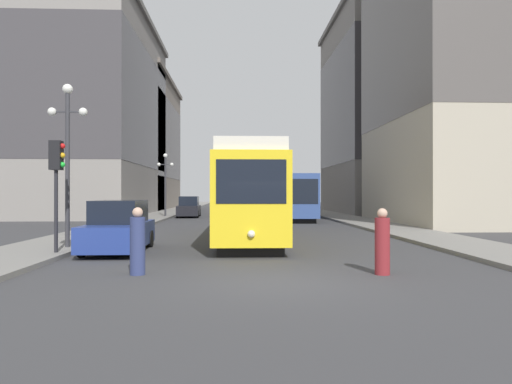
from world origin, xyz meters
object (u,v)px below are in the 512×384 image
object	(u,v)px
streetcar	(248,193)
traffic_light_near_left	(57,167)
parked_car_left_near	(119,228)
parked_car_left_mid	(189,207)
pedestrian_crossing_near	(382,244)
pedestrian_crossing_far	(138,243)
lamp_post_left_near	(68,141)
lamp_post_left_far	(165,175)
transit_bus	(292,195)

from	to	relation	value
streetcar	traffic_light_near_left	bearing A→B (deg)	-139.27
parked_car_left_near	parked_car_left_mid	distance (m)	24.62
parked_car_left_near	pedestrian_crossing_near	distance (m)	9.37
pedestrian_crossing_near	pedestrian_crossing_far	xyz separation A→B (m)	(-6.22, 0.24, 0.01)
pedestrian_crossing_far	parked_car_left_mid	bearing A→B (deg)	114.85
pedestrian_crossing_far	pedestrian_crossing_near	bearing A→B (deg)	19.39
pedestrian_crossing_near	streetcar	bearing A→B (deg)	-140.03
lamp_post_left_near	lamp_post_left_far	xyz separation A→B (m)	(0.00, 23.21, -0.30)
parked_car_left_near	lamp_post_left_near	bearing A→B (deg)	171.33
traffic_light_near_left	pedestrian_crossing_far	bearing A→B (deg)	-46.19
transit_bus	parked_car_left_mid	bearing A→B (deg)	153.38
streetcar	lamp_post_left_near	distance (m)	7.82
streetcar	pedestrian_crossing_near	world-z (taller)	streetcar
traffic_light_near_left	transit_bus	bearing A→B (deg)	64.62
pedestrian_crossing_far	lamp_post_left_near	xyz separation A→B (m)	(-3.56, 5.08, 3.17)
lamp_post_left_near	traffic_light_near_left	bearing A→B (deg)	-82.22
streetcar	traffic_light_near_left	distance (m)	8.39
pedestrian_crossing_near	lamp_post_left_near	distance (m)	11.58
parked_car_left_near	lamp_post_left_near	world-z (taller)	lamp_post_left_near
pedestrian_crossing_near	traffic_light_near_left	world-z (taller)	traffic_light_near_left
transit_bus	parked_car_left_mid	world-z (taller)	transit_bus
parked_car_left_near	parked_car_left_mid	xyz separation A→B (m)	(-0.00, 24.62, 0.00)
streetcar	parked_car_left_mid	size ratio (longest dim) A/B	2.58
parked_car_left_mid	pedestrian_crossing_near	distance (m)	30.71
parked_car_left_mid	lamp_post_left_far	xyz separation A→B (m)	(-1.90, -1.15, 2.82)
traffic_light_near_left	lamp_post_left_far	distance (m)	24.82
parked_car_left_mid	pedestrian_crossing_near	bearing A→B (deg)	-76.46
parked_car_left_mid	lamp_post_left_far	size ratio (longest dim) A/B	0.92
traffic_light_near_left	lamp_post_left_near	bearing A→B (deg)	97.78
transit_bus	parked_car_left_near	size ratio (longest dim) A/B	2.41
parked_car_left_near	parked_car_left_mid	world-z (taller)	same
streetcar	parked_car_left_near	bearing A→B (deg)	-138.59
parked_car_left_mid	pedestrian_crossing_far	xyz separation A→B (m)	(1.66, -29.44, -0.05)
parked_car_left_mid	traffic_light_near_left	bearing A→B (deg)	-95.04
streetcar	lamp_post_left_near	xyz separation A→B (m)	(-6.57, -3.81, 1.87)
pedestrian_crossing_near	lamp_post_left_far	distance (m)	30.30
pedestrian_crossing_far	streetcar	bearing A→B (deg)	92.87
streetcar	pedestrian_crossing_far	distance (m)	9.47
lamp_post_left_near	parked_car_left_mid	bearing A→B (deg)	85.54
parked_car_left_near	pedestrian_crossing_near	size ratio (longest dim) A/B	2.73
pedestrian_crossing_near	traffic_light_near_left	distance (m)	10.49
streetcar	lamp_post_left_far	world-z (taller)	lamp_post_left_far
streetcar	traffic_light_near_left	xyz separation A→B (m)	(-6.36, -5.40, 0.84)
parked_car_left_near	lamp_post_left_near	distance (m)	3.67
parked_car_left_near	streetcar	bearing A→B (deg)	40.27
pedestrian_crossing_near	pedestrian_crossing_far	size ratio (longest dim) A/B	0.99
parked_car_left_mid	pedestrian_crossing_far	distance (m)	29.49
pedestrian_crossing_near	traffic_light_near_left	xyz separation A→B (m)	(-9.56, 3.72, 2.16)
pedestrian_crossing_far	lamp_post_left_near	bearing A→B (deg)	146.63
streetcar	pedestrian_crossing_far	size ratio (longest dim) A/B	7.37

